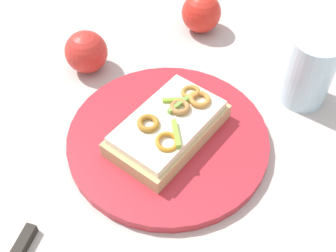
{
  "coord_description": "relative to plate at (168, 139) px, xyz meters",
  "views": [
    {
      "loc": [
        -0.13,
        0.35,
        0.48
      ],
      "look_at": [
        0.0,
        0.0,
        0.04
      ],
      "focal_mm": 45.21,
      "sensor_mm": 36.0,
      "label": 1
    }
  ],
  "objects": [
    {
      "name": "apple_2",
      "position": [
        0.18,
        -0.1,
        0.03
      ],
      "size": [
        0.08,
        0.08,
        0.07
      ],
      "primitive_type": "sphere",
      "rotation": [
        0.0,
        0.0,
        0.11
      ],
      "color": "red",
      "rests_on": "ground_plane"
    },
    {
      "name": "plate",
      "position": [
        0.0,
        0.0,
        0.0
      ],
      "size": [
        0.28,
        0.28,
        0.02
      ],
      "primitive_type": "cylinder",
      "color": "#B72732",
      "rests_on": "ground_plane"
    },
    {
      "name": "drinking_glass",
      "position": [
        -0.17,
        -0.15,
        0.05
      ],
      "size": [
        0.07,
        0.07,
        0.11
      ],
      "primitive_type": "cylinder",
      "color": "silver",
      "rests_on": "ground_plane"
    },
    {
      "name": "ground_plane",
      "position": [
        0.0,
        0.0,
        -0.01
      ],
      "size": [
        2.0,
        2.0,
        0.0
      ],
      "primitive_type": "plane",
      "color": "#B8ACA4",
      "rests_on": "ground"
    },
    {
      "name": "sandwich",
      "position": [
        -0.0,
        -0.0,
        0.03
      ],
      "size": [
        0.15,
        0.19,
        0.04
      ],
      "rotation": [
        0.0,
        0.0,
        1.25
      ],
      "color": "tan",
      "rests_on": "plate"
    },
    {
      "name": "apple_0",
      "position": [
        0.03,
        -0.27,
        0.03
      ],
      "size": [
        0.1,
        0.1,
        0.07
      ],
      "primitive_type": "sphere",
      "rotation": [
        0.0,
        0.0,
        3.94
      ],
      "color": "red",
      "rests_on": "ground_plane"
    }
  ]
}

